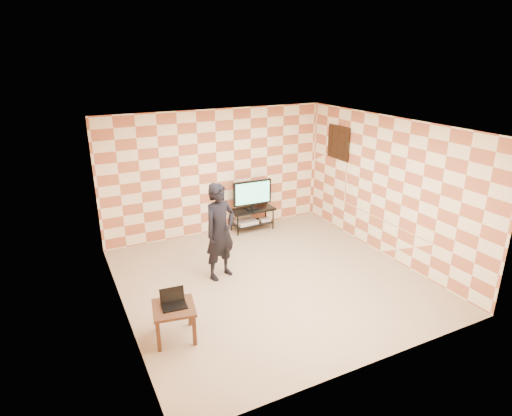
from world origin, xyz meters
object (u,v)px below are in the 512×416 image
object	(u,v)px
side_table	(174,312)
tv_stand	(252,214)
person	(220,231)
tv	(252,193)

from	to	relation	value
side_table	tv_stand	bearing A→B (deg)	48.56
tv_stand	person	world-z (taller)	person
tv_stand	tv	bearing A→B (deg)	-87.96
tv	side_table	world-z (taller)	tv
tv	person	world-z (taller)	person
tv_stand	tv	size ratio (longest dim) A/B	1.10
tv	side_table	size ratio (longest dim) A/B	1.36
tv_stand	tv	world-z (taller)	tv
person	side_table	bearing A→B (deg)	-151.96
tv	person	distance (m)	2.21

